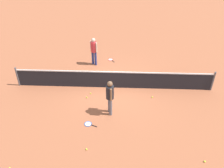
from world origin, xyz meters
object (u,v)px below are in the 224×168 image
(tennis_ball_stray_left, at_px, (205,161))
(tennis_ball_by_net, at_px, (86,149))
(tennis_racket_near_player, at_px, (89,124))
(tennis_ball_baseline, at_px, (10,168))
(tennis_ball_midcourt, at_px, (152,97))
(player_near_side, at_px, (110,95))
(tennis_ball_stray_right, at_px, (87,97))
(tennis_racket_far_player, at_px, (111,60))
(player_far_side, at_px, (94,49))
(tennis_ball_near_player, at_px, (91,93))

(tennis_ball_stray_left, bearing_deg, tennis_ball_by_net, 175.16)
(tennis_racket_near_player, xyz_separation_m, tennis_ball_baseline, (-2.45, -2.29, 0.02))
(tennis_ball_midcourt, distance_m, tennis_ball_stray_left, 3.98)
(player_near_side, xyz_separation_m, tennis_ball_baseline, (-3.33, -3.06, -0.98))
(tennis_ball_baseline, distance_m, tennis_ball_stray_right, 4.63)
(tennis_ball_baseline, height_order, tennis_ball_stray_right, same)
(tennis_ball_by_net, relative_size, tennis_ball_baseline, 1.00)
(tennis_ball_stray_left, bearing_deg, tennis_racket_near_player, 158.57)
(player_near_side, distance_m, tennis_ball_stray_left, 4.40)
(tennis_racket_far_player, bearing_deg, tennis_ball_baseline, -111.07)
(tennis_racket_near_player, distance_m, tennis_ball_midcourt, 3.51)
(player_far_side, xyz_separation_m, tennis_ball_midcourt, (3.20, -3.23, -0.98))
(tennis_racket_near_player, distance_m, tennis_racket_far_player, 5.84)
(tennis_racket_near_player, relative_size, tennis_ball_midcourt, 9.16)
(tennis_ball_near_player, relative_size, tennis_ball_by_net, 1.00)
(player_near_side, distance_m, tennis_ball_stray_right, 1.87)
(player_far_side, height_order, tennis_racket_far_player, player_far_side)
(tennis_racket_near_player, relative_size, tennis_ball_near_player, 9.16)
(player_near_side, xyz_separation_m, tennis_ball_stray_right, (-1.20, 1.05, -0.98))
(tennis_ball_near_player, bearing_deg, tennis_ball_baseline, -117.14)
(player_far_side, xyz_separation_m, tennis_ball_stray_left, (4.68, -6.92, -0.98))
(tennis_ball_by_net, relative_size, tennis_ball_midcourt, 1.00)
(tennis_racket_far_player, relative_size, tennis_ball_stray_left, 8.60)
(tennis_ball_near_player, bearing_deg, player_far_side, 92.52)
(tennis_ball_near_player, xyz_separation_m, tennis_ball_baseline, (-2.28, -4.45, 0.00))
(tennis_ball_by_net, bearing_deg, tennis_racket_far_player, 85.40)
(player_near_side, height_order, tennis_ball_by_net, player_near_side)
(tennis_ball_stray_right, bearing_deg, tennis_ball_near_player, 65.83)
(tennis_ball_near_player, bearing_deg, tennis_ball_stray_right, -114.17)
(tennis_ball_stray_right, bearing_deg, tennis_ball_by_net, -82.56)
(player_near_side, bearing_deg, tennis_ball_by_net, -110.23)
(player_far_side, bearing_deg, player_near_side, -75.13)
(tennis_ball_baseline, bearing_deg, tennis_ball_stray_right, 62.62)
(player_far_side, xyz_separation_m, tennis_ball_near_player, (0.13, -3.05, -0.98))
(tennis_ball_stray_left, xyz_separation_m, tennis_ball_stray_right, (-4.70, 3.54, 0.00))
(tennis_ball_stray_right, bearing_deg, tennis_ball_stray_left, -36.98)
(tennis_ball_near_player, xyz_separation_m, tennis_ball_stray_right, (-0.15, -0.34, 0.00))
(tennis_ball_near_player, height_order, tennis_ball_stray_left, same)
(tennis_ball_stray_right, bearing_deg, player_near_side, -41.31)
(player_near_side, distance_m, tennis_ball_baseline, 4.62)
(tennis_racket_far_player, bearing_deg, tennis_racket_near_player, -96.58)
(player_far_side, xyz_separation_m, tennis_ball_baseline, (-2.15, -7.50, -0.98))
(tennis_ball_midcourt, bearing_deg, player_far_side, 134.78)
(player_near_side, height_order, tennis_ball_stray_right, player_near_side)
(tennis_ball_baseline, bearing_deg, tennis_racket_far_player, 68.93)
(tennis_ball_near_player, distance_m, tennis_ball_stray_left, 5.97)
(tennis_ball_midcourt, bearing_deg, tennis_ball_baseline, -141.38)
(tennis_ball_midcourt, bearing_deg, tennis_ball_near_player, 176.69)
(tennis_ball_baseline, bearing_deg, tennis_ball_near_player, 62.86)
(player_far_side, bearing_deg, tennis_ball_stray_right, -90.30)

